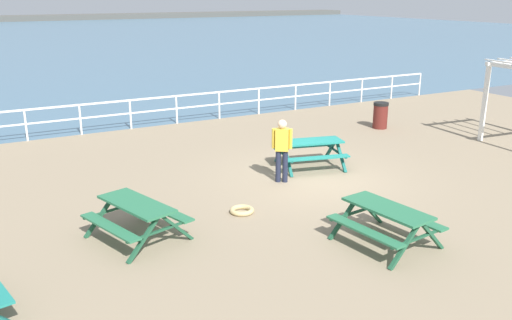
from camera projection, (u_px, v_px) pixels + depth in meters
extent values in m
cube|color=gray|center=(312.00, 181.00, 14.74)|extent=(30.00, 24.00, 0.20)
cube|color=#476B84|center=(35.00, 39.00, 58.96)|extent=(142.00, 90.00, 0.01)
cube|color=#4C4C47|center=(0.00, 21.00, 95.03)|extent=(142.00, 6.00, 1.80)
cube|color=white|center=(198.00, 94.00, 20.90)|extent=(23.00, 0.06, 0.06)
cube|color=white|center=(198.00, 106.00, 21.04)|extent=(23.00, 0.05, 0.05)
cylinder|color=white|center=(26.00, 125.00, 18.21)|extent=(0.07, 0.07, 1.05)
cylinder|color=white|center=(80.00, 120.00, 19.02)|extent=(0.07, 0.07, 1.05)
cylinder|color=white|center=(130.00, 115.00, 19.84)|extent=(0.07, 0.07, 1.05)
cylinder|color=white|center=(177.00, 110.00, 20.65)|extent=(0.07, 0.07, 1.05)
cylinder|color=white|center=(219.00, 105.00, 21.46)|extent=(0.07, 0.07, 1.05)
cylinder|color=white|center=(259.00, 101.00, 22.27)|extent=(0.07, 0.07, 1.05)
cylinder|color=white|center=(295.00, 97.00, 23.09)|extent=(0.07, 0.07, 1.05)
cylinder|color=white|center=(330.00, 94.00, 23.90)|extent=(0.07, 0.07, 1.05)
cylinder|color=white|center=(362.00, 91.00, 24.71)|extent=(0.07, 0.07, 1.05)
cylinder|color=white|center=(392.00, 87.00, 25.52)|extent=(0.07, 0.07, 1.05)
cylinder|color=white|center=(420.00, 85.00, 26.34)|extent=(0.07, 0.07, 1.05)
cube|color=#1E7A70|center=(310.00, 141.00, 15.39)|extent=(1.92, 1.11, 0.05)
cube|color=#1E7A70|center=(303.00, 146.00, 16.06)|extent=(1.81, 0.69, 0.04)
cube|color=#1E7A70|center=(318.00, 158.00, 14.91)|extent=(1.81, 0.69, 0.04)
cube|color=#165B54|center=(331.00, 149.00, 16.04)|extent=(0.27, 0.79, 0.79)
cube|color=#165B54|center=(341.00, 156.00, 15.35)|extent=(0.27, 0.79, 0.79)
cube|color=#165B54|center=(336.00, 151.00, 15.68)|extent=(0.42, 1.47, 0.04)
cube|color=#165B54|center=(280.00, 153.00, 15.66)|extent=(0.27, 0.79, 0.79)
cube|color=#165B54|center=(288.00, 160.00, 14.97)|extent=(0.27, 0.79, 0.79)
cube|color=#165B54|center=(284.00, 155.00, 15.30)|extent=(0.42, 1.47, 0.04)
cube|color=#286B47|center=(136.00, 204.00, 10.85)|extent=(1.18, 1.92, 0.05)
cube|color=#286B47|center=(110.00, 227.00, 10.52)|extent=(0.76, 1.80, 0.04)
cube|color=#286B47|center=(163.00, 209.00, 11.36)|extent=(0.76, 1.80, 0.04)
cube|color=#1E5035|center=(100.00, 216.00, 11.24)|extent=(0.78, 0.30, 0.79)
cube|color=#1E5035|center=(132.00, 206.00, 11.74)|extent=(0.78, 0.30, 0.79)
cube|color=#1E5035|center=(116.00, 209.00, 11.48)|extent=(1.46, 0.48, 0.04)
cube|color=#1E5035|center=(144.00, 239.00, 10.18)|extent=(0.78, 0.30, 0.79)
cube|color=#1E5035|center=(176.00, 227.00, 10.69)|extent=(0.78, 0.30, 0.79)
cube|color=#1E5035|center=(160.00, 231.00, 10.43)|extent=(1.46, 0.48, 0.04)
cube|color=#286B47|center=(387.00, 208.00, 10.62)|extent=(0.92, 1.87, 0.05)
cube|color=#286B47|center=(364.00, 230.00, 10.36)|extent=(0.48, 1.82, 0.04)
cube|color=#286B47|center=(407.00, 215.00, 11.06)|extent=(0.48, 1.82, 0.04)
cube|color=#1E5035|center=(344.00, 218.00, 11.12)|extent=(0.80, 0.18, 0.79)
cube|color=#1E5035|center=(369.00, 210.00, 11.54)|extent=(0.80, 0.18, 0.79)
cube|color=#1E5035|center=(357.00, 212.00, 11.32)|extent=(1.50, 0.25, 0.04)
cube|color=#1E5035|center=(405.00, 245.00, 9.91)|extent=(0.80, 0.18, 0.79)
cube|color=#1E5035|center=(431.00, 235.00, 10.34)|extent=(0.80, 0.18, 0.79)
cube|color=#1E5035|center=(419.00, 238.00, 10.11)|extent=(1.50, 0.25, 0.04)
cylinder|color=#1E2338|center=(285.00, 166.00, 14.26)|extent=(0.14, 0.14, 0.85)
cylinder|color=#1E2338|center=(278.00, 166.00, 14.28)|extent=(0.14, 0.14, 0.85)
cube|color=gold|center=(282.00, 140.00, 14.06)|extent=(0.40, 0.38, 0.58)
cylinder|color=gold|center=(291.00, 139.00, 14.03)|extent=(0.09, 0.09, 0.52)
cylinder|color=gold|center=(273.00, 138.00, 14.08)|extent=(0.09, 0.09, 0.52)
sphere|color=beige|center=(282.00, 124.00, 13.94)|extent=(0.23, 0.23, 0.23)
cube|color=white|center=(484.00, 104.00, 18.02)|extent=(0.12, 0.12, 2.50)
cylinder|color=#591E19|center=(380.00, 117.00, 19.96)|extent=(0.52, 0.52, 0.85)
cylinder|color=black|center=(381.00, 104.00, 19.82)|extent=(0.55, 0.55, 0.10)
torus|color=tan|center=(242.00, 210.00, 12.35)|extent=(0.55, 0.55, 0.11)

